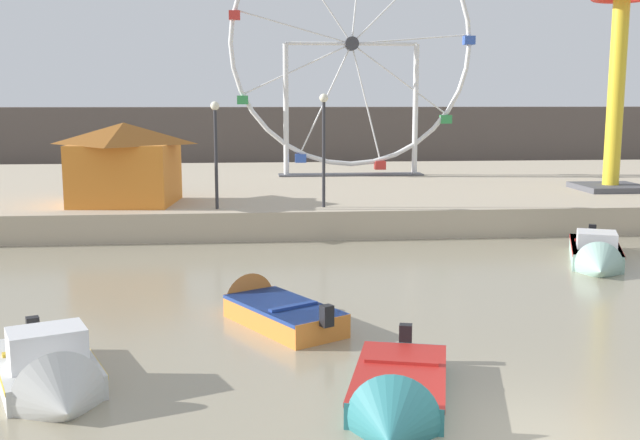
{
  "coord_description": "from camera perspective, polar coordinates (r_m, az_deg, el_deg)",
  "views": [
    {
      "loc": [
        -4.15,
        -9.88,
        4.98
      ],
      "look_at": [
        -2.23,
        11.01,
        1.59
      ],
      "focal_mm": 41.99,
      "sensor_mm": 36.0,
      "label": 1
    }
  ],
  "objects": [
    {
      "name": "quay_promenade",
      "position": [
        37.1,
        1.22,
        2.28
      ],
      "size": [
        110.0,
        21.16,
        1.05
      ],
      "primitive_type": "cube",
      "color": "#B7A88E",
      "rests_on": "ground_plane"
    },
    {
      "name": "distant_town_skyline",
      "position": [
        57.65,
        -1.12,
        6.42
      ],
      "size": [
        140.0,
        3.0,
        4.4
      ],
      "primitive_type": "cube",
      "color": "#564C47",
      "rests_on": "ground_plane"
    },
    {
      "name": "motorboat_seafoam",
      "position": [
        24.1,
        20.33,
        -2.54
      ],
      "size": [
        3.04,
        4.83,
        1.41
      ],
      "rotation": [
        0.0,
        0.0,
        4.33
      ],
      "color": "#93BCAD",
      "rests_on": "ground_plane"
    },
    {
      "name": "motorboat_orange_hull",
      "position": [
        17.22,
        -4.0,
        -6.67
      ],
      "size": [
        3.11,
        3.96,
        1.33
      ],
      "rotation": [
        0.0,
        0.0,
        2.11
      ],
      "color": "orange",
      "rests_on": "ground_plane"
    },
    {
      "name": "motorboat_teal_painted",
      "position": [
        12.33,
        5.87,
        -13.51
      ],
      "size": [
        2.42,
        4.11,
        1.44
      ],
      "rotation": [
        0.0,
        0.0,
        4.45
      ],
      "color": "teal",
      "rests_on": "ground_plane"
    },
    {
      "name": "motorboat_pale_grey",
      "position": [
        13.8,
        -19.77,
        -11.18
      ],
      "size": [
        2.86,
        4.01,
        1.6
      ],
      "rotation": [
        0.0,
        0.0,
        5.11
      ],
      "color": "silver",
      "rests_on": "ground_plane"
    },
    {
      "name": "ferris_wheel_white_frame",
      "position": [
        39.13,
        2.42,
        12.97
      ],
      "size": [
        12.64,
        1.2,
        12.98
      ],
      "color": "silver",
      "rests_on": "quay_promenade"
    },
    {
      "name": "drop_tower_yellow_tower",
      "position": [
        35.03,
        21.81,
        11.91
      ],
      "size": [
        2.8,
        2.8,
        12.59
      ],
      "color": "gold",
      "rests_on": "quay_promenade"
    },
    {
      "name": "carnival_booth_orange_canopy",
      "position": [
        29.32,
        -14.63,
        4.32
      ],
      "size": [
        4.32,
        4.16,
        3.07
      ],
      "rotation": [
        0.0,
        0.0,
        -0.09
      ],
      "color": "orange",
      "rests_on": "quay_promenade"
    },
    {
      "name": "promenade_lamp_near",
      "position": [
        27.35,
        0.29,
        6.57
      ],
      "size": [
        0.32,
        0.32,
        4.14
      ],
      "color": "#2D2D33",
      "rests_on": "quay_promenade"
    },
    {
      "name": "promenade_lamp_far",
      "position": [
        27.18,
        -7.96,
        6.14
      ],
      "size": [
        0.32,
        0.32,
        3.86
      ],
      "color": "#2D2D33",
      "rests_on": "quay_promenade"
    }
  ]
}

